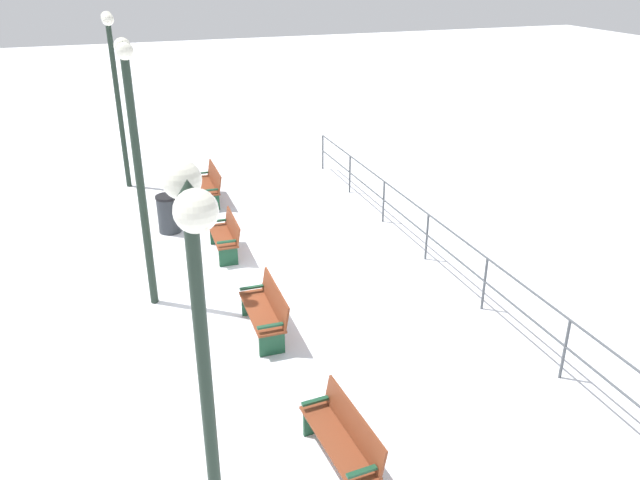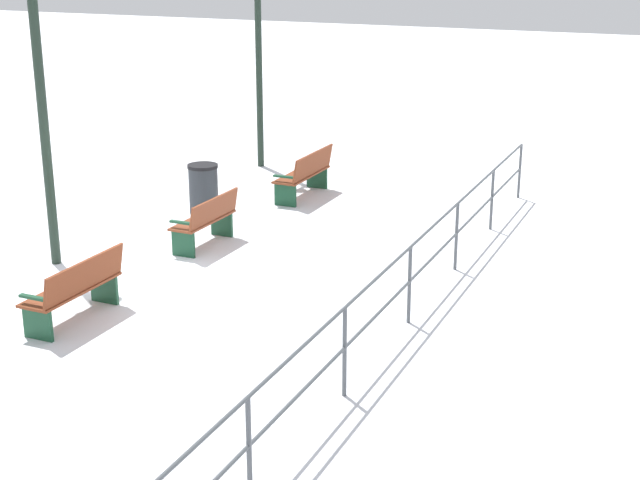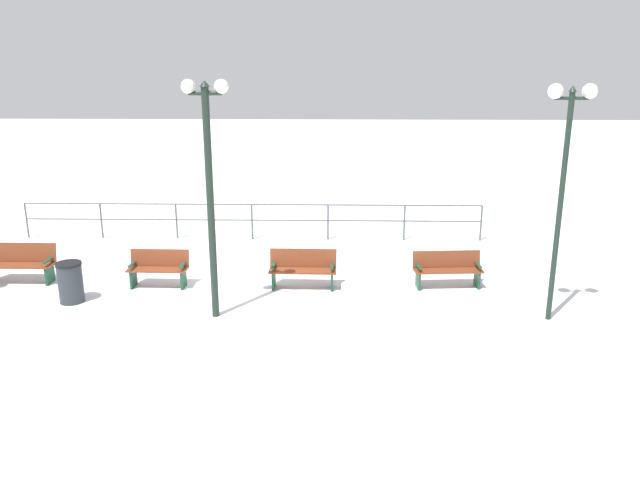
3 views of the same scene
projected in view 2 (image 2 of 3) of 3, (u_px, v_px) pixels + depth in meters
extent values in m
plane|color=white|center=(153.00, 280.00, 13.89)|extent=(80.00, 80.00, 0.00)
cube|color=brown|center=(302.00, 174.00, 18.18)|extent=(0.50, 1.66, 0.04)
cube|color=brown|center=(313.00, 163.00, 18.01)|extent=(0.13, 1.66, 0.46)
cube|color=#19472D|center=(317.00, 177.00, 18.88)|extent=(0.44, 0.05, 0.45)
cube|color=#19472D|center=(285.00, 195.00, 17.61)|extent=(0.44, 0.05, 0.45)
cube|color=#19472D|center=(316.00, 160.00, 18.78)|extent=(0.44, 0.07, 0.04)
cube|color=#19472D|center=(284.00, 177.00, 17.51)|extent=(0.44, 0.07, 0.04)
cube|color=brown|center=(203.00, 220.00, 15.29)|extent=(0.48, 1.41, 0.04)
cube|color=brown|center=(214.00, 209.00, 15.13)|extent=(0.13, 1.40, 0.40)
cube|color=#19472D|center=(222.00, 223.00, 15.88)|extent=(0.41, 0.06, 0.44)
cube|color=#19472D|center=(183.00, 243.00, 14.84)|extent=(0.41, 0.06, 0.44)
cube|color=#19472D|center=(220.00, 204.00, 15.78)|extent=(0.41, 0.08, 0.04)
cube|color=#19472D|center=(181.00, 223.00, 14.75)|extent=(0.41, 0.08, 0.04)
cube|color=brown|center=(71.00, 289.00, 12.32)|extent=(0.51, 1.58, 0.04)
cube|color=brown|center=(85.00, 275.00, 12.15)|extent=(0.13, 1.57, 0.43)
cube|color=#19472D|center=(104.00, 288.00, 12.98)|extent=(0.44, 0.06, 0.44)
cube|color=#19472D|center=(38.00, 323.00, 11.80)|extent=(0.44, 0.06, 0.44)
cube|color=#19472D|center=(101.00, 264.00, 12.88)|extent=(0.44, 0.08, 0.04)
cube|color=#19472D|center=(34.00, 298.00, 11.70)|extent=(0.44, 0.08, 0.04)
cylinder|color=#1E2D23|center=(259.00, 62.00, 20.04)|extent=(0.14, 0.14, 4.56)
cylinder|color=#1E2D23|center=(43.00, 114.00, 13.89)|extent=(0.15, 0.15, 4.70)
cylinder|color=#4C5156|center=(520.00, 171.00, 18.09)|extent=(0.05, 0.05, 1.05)
cylinder|color=#4C5156|center=(492.00, 200.00, 16.13)|extent=(0.05, 0.05, 1.05)
cylinder|color=#4C5156|center=(456.00, 237.00, 14.17)|extent=(0.05, 0.05, 1.05)
cylinder|color=#4C5156|center=(409.00, 285.00, 12.22)|extent=(0.05, 0.05, 1.05)
cylinder|color=#4C5156|center=(345.00, 352.00, 10.26)|extent=(0.05, 0.05, 1.05)
cylinder|color=#4C5156|center=(249.00, 451.00, 8.30)|extent=(0.05, 0.05, 1.05)
cylinder|color=#4C5156|center=(411.00, 247.00, 12.05)|extent=(0.04, 13.49, 0.04)
cylinder|color=#4C5156|center=(410.00, 281.00, 12.20)|extent=(0.04, 13.49, 0.04)
cylinder|color=#2D3338|center=(204.00, 190.00, 17.13)|extent=(0.53, 0.53, 0.85)
cylinder|color=black|center=(203.00, 166.00, 16.98)|extent=(0.56, 0.56, 0.06)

